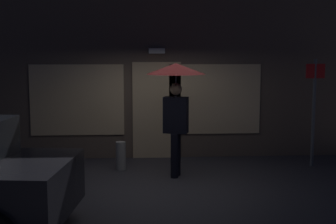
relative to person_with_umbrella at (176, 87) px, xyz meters
name	(u,v)px	position (x,y,z in m)	size (l,w,h in m)	color
ground_plane	(162,183)	(-0.30, -0.48, -1.76)	(18.00, 18.00, 0.00)	#38353A
building_facade	(156,68)	(-0.31, 1.86, 0.31)	(9.55, 0.48, 4.18)	brown
person_with_umbrella	(176,87)	(0.00, 0.00, 0.00)	(1.13, 1.13, 2.21)	black
street_sign_post	(314,106)	(2.97, 0.67, -0.46)	(0.40, 0.07, 2.28)	#595B60
sidewalk_bollard	(121,156)	(-1.09, 0.60, -1.46)	(0.20, 0.20, 0.59)	#9E998E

